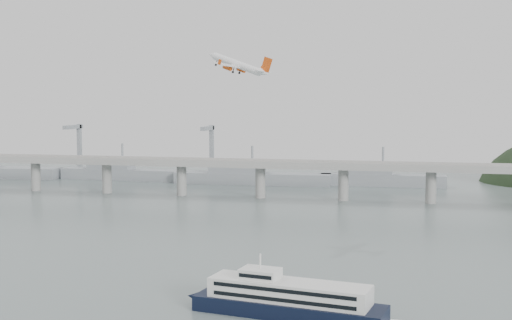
# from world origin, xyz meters

# --- Properties ---
(ground) EXTENTS (900.00, 900.00, 0.00)m
(ground) POSITION_xyz_m (0.00, 0.00, 0.00)
(ground) COLOR slate
(ground) RESTS_ON ground
(bridge) EXTENTS (800.00, 22.00, 23.90)m
(bridge) POSITION_xyz_m (-1.15, 200.00, 17.65)
(bridge) COLOR gray
(bridge) RESTS_ON ground
(distant_fleet) EXTENTS (453.00, 60.90, 40.00)m
(distant_fleet) POSITION_xyz_m (-155.36, 265.08, 6.22)
(distant_fleet) COLOR gray
(distant_fleet) RESTS_ON ground
(ferry) EXTENTS (87.43, 25.79, 16.56)m
(ferry) POSITION_xyz_m (26.17, -19.93, 4.49)
(ferry) COLOR black
(ferry) RESTS_ON ground
(airliner) EXTENTS (33.83, 31.80, 13.49)m
(airliner) POSITION_xyz_m (-17.86, 98.02, 74.69)
(airliner) COLOR white
(airliner) RESTS_ON ground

